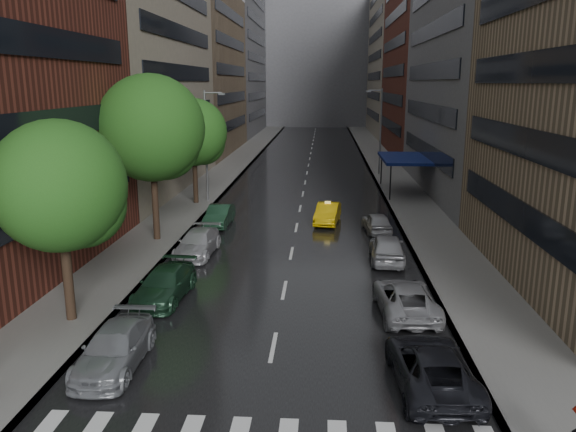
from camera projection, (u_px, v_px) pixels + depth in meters
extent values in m
plane|color=gray|center=(262.00, 407.00, 17.30)|extent=(220.00, 220.00, 0.00)
cube|color=black|center=(308.00, 168.00, 65.84)|extent=(14.00, 140.00, 0.01)
cube|color=gray|center=(232.00, 166.00, 66.38)|extent=(4.00, 140.00, 0.15)
cube|color=gray|center=(385.00, 168.00, 65.27)|extent=(4.00, 140.00, 0.15)
cube|color=#937A5B|center=(204.00, 73.00, 77.80)|extent=(8.00, 28.00, 22.00)
cube|color=slate|center=(236.00, 32.00, 105.08)|extent=(8.00, 32.00, 38.00)
cube|color=slate|center=(478.00, 56.00, 48.54)|extent=(8.00, 28.00, 24.00)
cube|color=maroon|center=(425.00, 19.00, 74.34)|extent=(8.00, 28.00, 36.00)
cube|color=gray|center=(396.00, 59.00, 104.39)|extent=(8.00, 32.00, 28.00)
cube|color=slate|center=(317.00, 54.00, 128.15)|extent=(40.00, 14.00, 32.00)
cylinder|color=#382619|center=(67.00, 269.00, 22.89)|extent=(0.40, 0.40, 4.61)
sphere|color=#1E5116|center=(59.00, 186.00, 22.09)|extent=(5.27, 5.27, 5.27)
cylinder|color=#382619|center=(155.00, 197.00, 34.73)|extent=(0.40, 0.40, 5.66)
sphere|color=#1E5116|center=(151.00, 128.00, 33.75)|extent=(6.47, 6.47, 6.47)
cylinder|color=#382619|center=(195.00, 176.00, 45.56)|extent=(0.40, 0.40, 4.70)
sphere|color=#1E5116|center=(193.00, 132.00, 44.74)|extent=(5.38, 5.38, 5.38)
imported|color=yellow|center=(328.00, 213.00, 39.76)|extent=(2.06, 4.47, 1.42)
imported|color=gray|center=(115.00, 348.00, 19.62)|extent=(1.97, 4.79, 1.39)
imported|color=#1A3925|center=(165.00, 284.00, 25.76)|extent=(2.30, 5.02, 1.42)
imported|color=#9C9BA0|center=(198.00, 243.00, 32.41)|extent=(2.20, 4.93, 1.40)
imported|color=#193725|center=(219.00, 215.00, 39.08)|extent=(1.62, 4.36, 1.42)
imported|color=black|center=(431.00, 367.00, 18.25)|extent=(2.68, 5.37, 1.46)
imported|color=gray|center=(405.00, 298.00, 24.09)|extent=(2.61, 5.20, 1.41)
imported|color=#949599|center=(387.00, 248.00, 31.18)|extent=(2.02, 4.67, 1.57)
imported|color=gray|center=(377.00, 222.00, 37.34)|extent=(1.98, 4.11, 1.35)
cylinder|color=gray|center=(206.00, 146.00, 45.83)|extent=(0.18, 0.18, 9.00)
cube|color=gray|center=(222.00, 94.00, 44.77)|extent=(0.50, 0.22, 0.16)
cylinder|color=gray|center=(381.00, 132.00, 59.43)|extent=(0.18, 0.18, 9.00)
cube|color=gray|center=(369.00, 91.00, 58.54)|extent=(0.50, 0.22, 0.16)
cube|color=navy|center=(404.00, 158.00, 49.99)|extent=(4.00, 8.00, 0.25)
cylinder|color=black|center=(390.00, 182.00, 46.75)|extent=(0.12, 0.12, 3.00)
cylinder|color=black|center=(381.00, 169.00, 54.13)|extent=(0.12, 0.12, 3.00)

